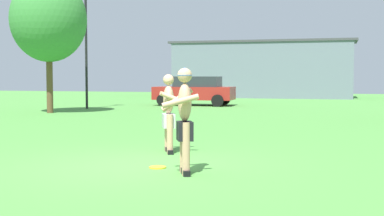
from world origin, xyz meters
TOP-DOWN VIEW (x-y plane):
  - ground_plane at (0.00, 0.00)m, footprint 80.00×80.00m
  - player_with_cap at (1.00, -0.50)m, footprint 0.73×0.72m
  - player_in_gray at (0.01, 1.67)m, footprint 0.73×0.81m
  - frisbee at (0.40, -0.11)m, footprint 0.30×0.30m
  - car_red_near_post at (-4.12, 18.43)m, footprint 4.33×2.09m
  - lamp_post at (-8.50, 14.31)m, footprint 0.60×0.24m
  - outbuilding_behind_lot at (-2.13, 29.99)m, footprint 13.55×4.17m
  - tree_behind_players at (-8.65, 11.19)m, footprint 3.25×3.25m

SIDE VIEW (x-z plane):
  - ground_plane at x=0.00m, z-range 0.00..0.00m
  - frisbee at x=0.40m, z-range 0.00..0.03m
  - car_red_near_post at x=-4.12m, z-range 0.03..1.61m
  - player_in_gray at x=0.01m, z-range 0.04..1.68m
  - player_with_cap at x=1.00m, z-range 0.09..1.83m
  - outbuilding_behind_lot at x=-2.13m, z-range 0.01..4.20m
  - lamp_post at x=-8.50m, z-range 0.66..6.65m
  - tree_behind_players at x=-8.65m, z-range 1.09..6.95m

